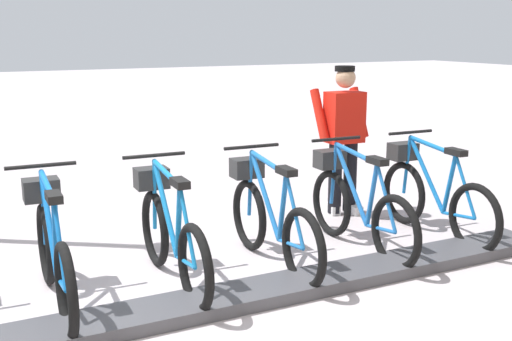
{
  "coord_description": "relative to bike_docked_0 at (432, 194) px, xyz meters",
  "views": [
    {
      "loc": [
        -4.09,
        0.87,
        2.04
      ],
      "look_at": [
        0.5,
        -1.45,
        0.9
      ],
      "focal_mm": 44.6,
      "sensor_mm": 36.0,
      "label": 1
    }
  ],
  "objects": [
    {
      "name": "bike_docked_4",
      "position": [
        0.0,
        3.69,
        0.0
      ],
      "size": [
        1.72,
        0.54,
        1.02
      ],
      "color": "black",
      "rests_on": "ground"
    },
    {
      "name": "bike_docked_3",
      "position": [
        0.0,
        2.77,
        0.0
      ],
      "size": [
        1.72,
        0.54,
        1.02
      ],
      "color": "black",
      "rests_on": "ground"
    },
    {
      "name": "bike_docked_1",
      "position": [
        0.0,
        0.92,
        0.0
      ],
      "size": [
        1.72,
        0.54,
        1.02
      ],
      "color": "black",
      "rests_on": "ground"
    },
    {
      "name": "bike_docked_2",
      "position": [
        0.0,
        1.85,
        0.0
      ],
      "size": [
        1.72,
        0.54,
        1.02
      ],
      "color": "black",
      "rests_on": "ground"
    },
    {
      "name": "bike_docked_0",
      "position": [
        0.0,
        0.0,
        0.0
      ],
      "size": [
        1.72,
        0.54,
        1.02
      ],
      "color": "black",
      "rests_on": "ground"
    },
    {
      "name": "dock_rail_base",
      "position": [
        -0.62,
        3.5,
        -0.38
      ],
      "size": [
        0.44,
        8.19,
        0.1
      ],
      "primitive_type": "cube",
      "color": "#47474C",
      "rests_on": "ground"
    },
    {
      "name": "ground_plane",
      "position": [
        -0.62,
        3.5,
        -0.43
      ],
      "size": [
        60.0,
        60.0,
        0.0
      ],
      "primitive_type": "plane",
      "color": "#BCB1B4"
    },
    {
      "name": "worker_near_rack",
      "position": [
        1.07,
        0.36,
        0.48
      ],
      "size": [
        0.47,
        0.63,
        1.66
      ],
      "color": "white",
      "rests_on": "ground"
    }
  ]
}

